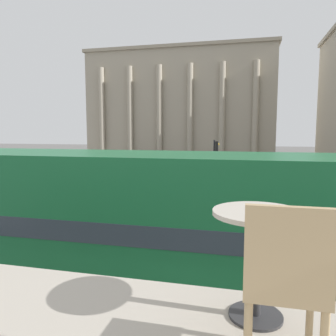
{
  "coord_description": "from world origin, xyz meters",
  "views": [
    {
      "loc": [
        0.93,
        -2.51,
        4.48
      ],
      "look_at": [
        -3.28,
        14.99,
        2.46
      ],
      "focal_mm": 35.0,
      "sensor_mm": 36.0,
      "label": 1
    }
  ],
  "objects": [
    {
      "name": "pedestrian_black",
      "position": [
        -0.51,
        31.76,
        0.97
      ],
      "size": [
        0.32,
        0.32,
        1.69
      ],
      "rotation": [
        0.0,
        0.0,
        2.01
      ],
      "color": "#282B33",
      "rests_on": "ground_plane"
    },
    {
      "name": "double_decker_bus",
      "position": [
        -1.15,
        4.74,
        2.22
      ],
      "size": [
        11.29,
        2.76,
        3.97
      ],
      "rotation": [
        0.0,
        0.0,
        -0.12
      ],
      "color": "black",
      "rests_on": "ground_plane"
    },
    {
      "name": "traffic_light_near",
      "position": [
        3.48,
        9.16,
        2.17
      ],
      "size": [
        0.42,
        0.24,
        3.3
      ],
      "color": "black",
      "rests_on": "ground_plane"
    },
    {
      "name": "pedestrian_yellow",
      "position": [
        4.56,
        22.63,
        1.01
      ],
      "size": [
        0.32,
        0.32,
        1.75
      ],
      "rotation": [
        0.0,
        0.0,
        5.37
      ],
      "color": "#282B33",
      "rests_on": "ground_plane"
    },
    {
      "name": "traffic_light_far",
      "position": [
        -1.25,
        20.97,
        2.53
      ],
      "size": [
        0.42,
        0.24,
        3.87
      ],
      "color": "black",
      "rests_on": "ground_plane"
    },
    {
      "name": "plaza_building_left",
      "position": [
        -9.96,
        54.83,
        8.83
      ],
      "size": [
        30.59,
        16.13,
        17.65
      ],
      "color": "#A39984",
      "rests_on": "ground_plane"
    },
    {
      "name": "pedestrian_blue",
      "position": [
        -7.09,
        29.51,
        0.98
      ],
      "size": [
        0.32,
        0.32,
        1.71
      ],
      "rotation": [
        0.0,
        0.0,
        5.22
      ],
      "color": "#282B33",
      "rests_on": "ground_plane"
    },
    {
      "name": "pedestrian_red",
      "position": [
        -8.64,
        18.75,
        1.06
      ],
      "size": [
        0.32,
        0.32,
        1.82
      ],
      "rotation": [
        0.0,
        0.0,
        0.99
      ],
      "color": "#282B33",
      "rests_on": "ground_plane"
    },
    {
      "name": "cafe_chair_0",
      "position": [
        1.13,
        -0.88,
        3.75
      ],
      "size": [
        0.4,
        0.4,
        0.91
      ],
      "rotation": [
        0.0,
        0.0,
        0.04
      ],
      "color": "tan",
      "rests_on": "cafe_floor_slab"
    },
    {
      "name": "cafe_dining_table",
      "position": [
        1.02,
        -0.35,
        3.77
      ],
      "size": [
        0.6,
        0.6,
        0.73
      ],
      "color": "#2D2D30",
      "rests_on": "cafe_floor_slab"
    }
  ]
}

